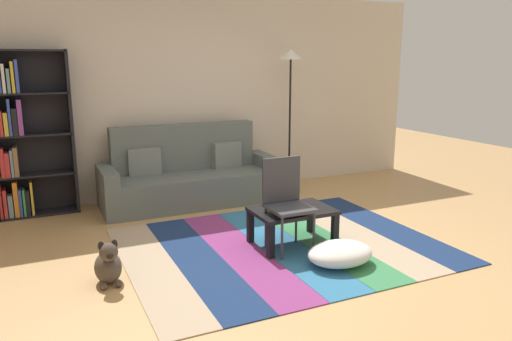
{
  "coord_description": "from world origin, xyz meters",
  "views": [
    {
      "loc": [
        -2.16,
        -3.89,
        1.81
      ],
      "look_at": [
        -0.0,
        0.76,
        0.65
      ],
      "focal_mm": 34.2,
      "sensor_mm": 36.0,
      "label": 1
    }
  ],
  "objects_px": {
    "coffee_table": "(292,215)",
    "tv_remote": "(300,207)",
    "standing_lamp": "(291,73)",
    "pouf": "(340,254)",
    "folding_chair": "(286,196)",
    "dog": "(108,265)",
    "bookshelf": "(22,137)",
    "couch": "(190,177)"
  },
  "relations": [
    {
      "from": "coffee_table",
      "to": "tv_remote",
      "type": "bearing_deg",
      "value": -9.46
    },
    {
      "from": "standing_lamp",
      "to": "tv_remote",
      "type": "bearing_deg",
      "value": -115.97
    },
    {
      "from": "coffee_table",
      "to": "pouf",
      "type": "bearing_deg",
      "value": -76.59
    },
    {
      "from": "coffee_table",
      "to": "folding_chair",
      "type": "height_order",
      "value": "folding_chair"
    },
    {
      "from": "folding_chair",
      "to": "standing_lamp",
      "type": "bearing_deg",
      "value": 109.14
    },
    {
      "from": "pouf",
      "to": "dog",
      "type": "height_order",
      "value": "dog"
    },
    {
      "from": "bookshelf",
      "to": "dog",
      "type": "relative_size",
      "value": 4.88
    },
    {
      "from": "coffee_table",
      "to": "pouf",
      "type": "height_order",
      "value": "coffee_table"
    },
    {
      "from": "couch",
      "to": "pouf",
      "type": "xyz_separation_m",
      "value": [
        0.62,
        -2.5,
        -0.22
      ]
    },
    {
      "from": "dog",
      "to": "tv_remote",
      "type": "xyz_separation_m",
      "value": [
        1.87,
        0.1,
        0.23
      ]
    },
    {
      "from": "standing_lamp",
      "to": "folding_chair",
      "type": "bearing_deg",
      "value": -119.55
    },
    {
      "from": "couch",
      "to": "folding_chair",
      "type": "bearing_deg",
      "value": -79.51
    },
    {
      "from": "couch",
      "to": "tv_remote",
      "type": "xyz_separation_m",
      "value": [
        0.54,
        -1.89,
        0.05
      ]
    },
    {
      "from": "couch",
      "to": "pouf",
      "type": "height_order",
      "value": "couch"
    },
    {
      "from": "standing_lamp",
      "to": "folding_chair",
      "type": "relative_size",
      "value": 2.18
    },
    {
      "from": "dog",
      "to": "standing_lamp",
      "type": "relative_size",
      "value": 0.2
    },
    {
      "from": "tv_remote",
      "to": "pouf",
      "type": "bearing_deg",
      "value": -74.18
    },
    {
      "from": "couch",
      "to": "coffee_table",
      "type": "height_order",
      "value": "couch"
    },
    {
      "from": "pouf",
      "to": "dog",
      "type": "distance_m",
      "value": 2.01
    },
    {
      "from": "folding_chair",
      "to": "pouf",
      "type": "bearing_deg",
      "value": -16.69
    },
    {
      "from": "pouf",
      "to": "dog",
      "type": "relative_size",
      "value": 1.55
    },
    {
      "from": "couch",
      "to": "coffee_table",
      "type": "distance_m",
      "value": 1.94
    },
    {
      "from": "bookshelf",
      "to": "coffee_table",
      "type": "bearing_deg",
      "value": -42.22
    },
    {
      "from": "standing_lamp",
      "to": "folding_chair",
      "type": "height_order",
      "value": "standing_lamp"
    },
    {
      "from": "dog",
      "to": "tv_remote",
      "type": "distance_m",
      "value": 1.89
    },
    {
      "from": "folding_chair",
      "to": "tv_remote",
      "type": "bearing_deg",
      "value": 62.62
    },
    {
      "from": "tv_remote",
      "to": "folding_chair",
      "type": "bearing_deg",
      "value": -157.17
    },
    {
      "from": "coffee_table",
      "to": "standing_lamp",
      "type": "xyz_separation_m",
      "value": [
        1.04,
        1.97,
        1.32
      ]
    },
    {
      "from": "bookshelf",
      "to": "pouf",
      "type": "height_order",
      "value": "bookshelf"
    },
    {
      "from": "pouf",
      "to": "folding_chair",
      "type": "relative_size",
      "value": 0.69
    },
    {
      "from": "dog",
      "to": "tv_remote",
      "type": "height_order",
      "value": "dog"
    },
    {
      "from": "pouf",
      "to": "standing_lamp",
      "type": "xyz_separation_m",
      "value": [
        0.89,
        2.6,
        1.53
      ]
    },
    {
      "from": "tv_remote",
      "to": "standing_lamp",
      "type": "bearing_deg",
      "value": 72.94
    },
    {
      "from": "coffee_table",
      "to": "folding_chair",
      "type": "distance_m",
      "value": 0.25
    },
    {
      "from": "pouf",
      "to": "standing_lamp",
      "type": "bearing_deg",
      "value": 71.02
    },
    {
      "from": "tv_remote",
      "to": "folding_chair",
      "type": "relative_size",
      "value": 0.17
    },
    {
      "from": "tv_remote",
      "to": "couch",
      "type": "bearing_deg",
      "value": 114.94
    },
    {
      "from": "dog",
      "to": "folding_chair",
      "type": "xyz_separation_m",
      "value": [
        1.69,
        0.06,
        0.37
      ]
    },
    {
      "from": "coffee_table",
      "to": "standing_lamp",
      "type": "relative_size",
      "value": 0.4
    },
    {
      "from": "coffee_table",
      "to": "dog",
      "type": "distance_m",
      "value": 1.81
    },
    {
      "from": "couch",
      "to": "pouf",
      "type": "bearing_deg",
      "value": -76.14
    },
    {
      "from": "couch",
      "to": "folding_chair",
      "type": "relative_size",
      "value": 2.51
    }
  ]
}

